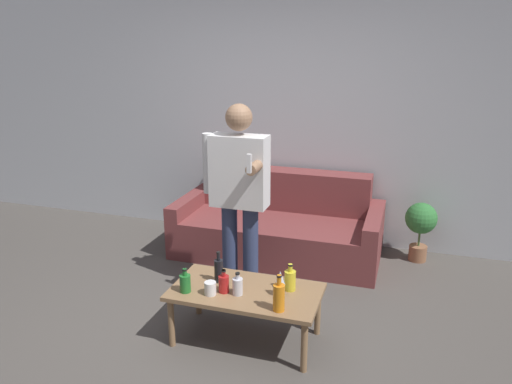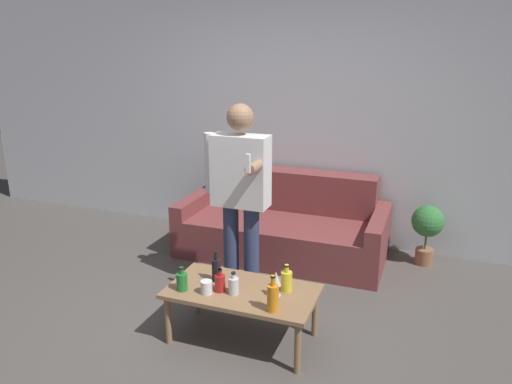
% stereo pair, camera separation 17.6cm
% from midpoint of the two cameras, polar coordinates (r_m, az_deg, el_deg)
% --- Properties ---
extents(ground_plane, '(16.00, 16.00, 0.00)m').
position_cam_midpoint_polar(ground_plane, '(3.69, -5.02, -17.20)').
color(ground_plane, '#514C47').
extents(wall_back, '(8.00, 0.06, 2.70)m').
position_cam_midpoint_polar(wall_back, '(5.21, 5.31, 9.04)').
color(wall_back, silver).
rests_on(wall_back, ground_plane).
extents(couch, '(2.01, 0.93, 0.79)m').
position_cam_midpoint_polar(couch, '(5.02, 4.23, -3.91)').
color(couch, brown).
rests_on(couch, ground_plane).
extents(coffee_table, '(1.04, 0.56, 0.40)m').
position_cam_midpoint_polar(coffee_table, '(3.57, -0.14, -11.71)').
color(coffee_table, '#8E6B47').
rests_on(coffee_table, ground_plane).
extents(bottle_orange, '(0.06, 0.06, 0.23)m').
position_cam_midpoint_polar(bottle_orange, '(3.63, -3.17, -8.80)').
color(bottle_orange, black).
rests_on(bottle_orange, coffee_table).
extents(bottle_green, '(0.08, 0.08, 0.25)m').
position_cam_midpoint_polar(bottle_green, '(3.26, 3.54, -11.88)').
color(bottle_green, orange).
rests_on(bottle_green, coffee_table).
extents(bottle_dark, '(0.08, 0.08, 0.17)m').
position_cam_midpoint_polar(bottle_dark, '(3.54, -7.03, -10.07)').
color(bottle_dark, '#23752D').
rests_on(bottle_dark, coffee_table).
extents(bottle_yellow, '(0.08, 0.08, 0.20)m').
position_cam_midpoint_polar(bottle_yellow, '(3.51, 4.96, -10.05)').
color(bottle_yellow, yellow).
rests_on(bottle_yellow, coffee_table).
extents(bottle_red, '(0.07, 0.07, 0.16)m').
position_cam_midpoint_polar(bottle_red, '(3.47, -1.10, -10.63)').
color(bottle_red, silver).
rests_on(bottle_red, coffee_table).
extents(bottle_clear, '(0.07, 0.07, 0.17)m').
position_cam_midpoint_polar(bottle_clear, '(3.50, -2.67, -10.30)').
color(bottle_clear, '#B21E1E').
rests_on(bottle_clear, coffee_table).
extents(wine_glass_near, '(0.07, 0.07, 0.18)m').
position_cam_midpoint_polar(wine_glass_near, '(3.42, 3.78, -9.94)').
color(wine_glass_near, silver).
rests_on(wine_glass_near, coffee_table).
extents(cup_on_table, '(0.08, 0.08, 0.09)m').
position_cam_midpoint_polar(cup_on_table, '(3.49, -4.22, -10.81)').
color(cup_on_table, white).
rests_on(cup_on_table, coffee_table).
extents(person_standing_front, '(0.54, 0.43, 1.60)m').
position_cam_midpoint_polar(person_standing_front, '(4.01, -0.59, 0.53)').
color(person_standing_front, navy).
rests_on(person_standing_front, ground_plane).
extents(potted_plant, '(0.30, 0.30, 0.59)m').
position_cam_midpoint_polar(potted_plant, '(5.01, 19.95, -3.69)').
color(potted_plant, '#936042').
rests_on(potted_plant, ground_plane).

